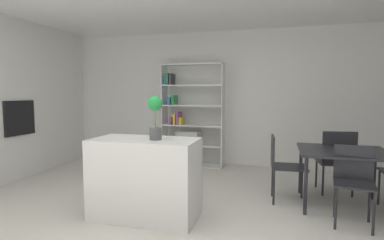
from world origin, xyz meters
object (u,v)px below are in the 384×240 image
at_px(dining_chair_island_side, 282,162).
at_px(built_in_oven, 20,118).
at_px(kitchen_island, 145,178).
at_px(dining_table, 343,156).
at_px(open_bookshelf, 189,119).
at_px(dining_chair_far, 337,157).
at_px(potted_plant_on_island, 155,115).
at_px(dining_chair_near, 354,177).

bearing_deg(dining_chair_island_side, built_in_oven, 87.76).
xyz_separation_m(built_in_oven, kitchen_island, (2.65, -0.87, -0.58)).
xyz_separation_m(built_in_oven, dining_table, (4.94, 0.11, -0.38)).
xyz_separation_m(open_bookshelf, dining_chair_far, (2.53, -1.14, -0.40)).
distance_m(potted_plant_on_island, dining_chair_far, 2.70).
bearing_deg(dining_chair_near, dining_table, 99.92).
height_order(open_bookshelf, dining_chair_far, open_bookshelf).
bearing_deg(dining_table, dining_chair_far, 88.61).
relative_size(open_bookshelf, dining_chair_near, 2.35).
bearing_deg(kitchen_island, dining_table, 23.14).
height_order(kitchen_island, dining_chair_near, kitchen_island).
bearing_deg(potted_plant_on_island, dining_chair_near, 13.11).
bearing_deg(potted_plant_on_island, kitchen_island, 169.62).
xyz_separation_m(potted_plant_on_island, dining_chair_island_side, (1.39, 1.00, -0.67)).
relative_size(built_in_oven, dining_chair_near, 0.69).
xyz_separation_m(kitchen_island, dining_chair_far, (2.30, 1.47, 0.08)).
relative_size(kitchen_island, potted_plant_on_island, 2.49).
bearing_deg(potted_plant_on_island, dining_table, 25.14).
height_order(built_in_oven, dining_chair_far, built_in_oven).
distance_m(potted_plant_on_island, open_bookshelf, 2.67).
relative_size(built_in_oven, dining_chair_island_side, 0.67).
relative_size(dining_table, dining_chair_near, 1.24).
bearing_deg(dining_chair_near, dining_chair_far, 98.52).
bearing_deg(dining_chair_far, kitchen_island, 25.90).
height_order(open_bookshelf, dining_chair_island_side, open_bookshelf).
distance_m(dining_table, dining_chair_near, 0.52).
xyz_separation_m(kitchen_island, dining_table, (2.29, 0.98, 0.20)).
xyz_separation_m(dining_chair_near, dining_chair_island_side, (-0.76, 0.50, 0.01)).
bearing_deg(potted_plant_on_island, open_bookshelf, 98.17).
bearing_deg(open_bookshelf, dining_chair_near, -40.01).
xyz_separation_m(dining_chair_near, dining_chair_far, (-0.00, 0.99, 0.02)).
distance_m(kitchen_island, open_bookshelf, 2.65).
height_order(dining_chair_far, dining_chair_island_side, dining_chair_far).
height_order(kitchen_island, dining_chair_island_side, kitchen_island).
xyz_separation_m(open_bookshelf, dining_table, (2.52, -1.62, -0.28)).
bearing_deg(built_in_oven, potted_plant_on_island, -17.72).
relative_size(open_bookshelf, dining_chair_far, 2.19).
distance_m(potted_plant_on_island, dining_chair_near, 2.32).
height_order(built_in_oven, dining_chair_island_side, built_in_oven).
relative_size(dining_chair_near, dining_chair_island_side, 0.97).
distance_m(built_in_oven, dining_chair_far, 5.02).
bearing_deg(kitchen_island, open_bookshelf, 95.05).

